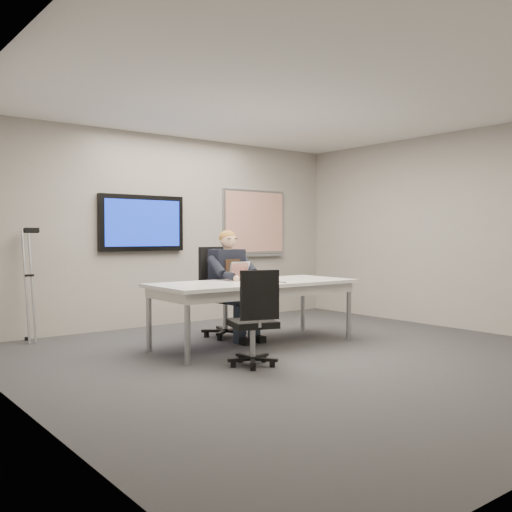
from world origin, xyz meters
TOP-DOWN VIEW (x-y plane):
  - floor at (0.00, 0.00)m, footprint 6.00×6.00m
  - ceiling at (0.00, 0.00)m, footprint 6.00×6.00m
  - wall_back at (0.00, 3.00)m, footprint 6.00×0.02m
  - wall_left at (-3.00, 0.00)m, footprint 0.02×6.00m
  - wall_right at (3.00, 0.00)m, footprint 0.02×6.00m
  - conference_table at (-0.06, 0.91)m, footprint 2.52×1.10m
  - tv_display at (-0.50, 2.95)m, footprint 1.30×0.09m
  - whiteboard at (1.55, 2.97)m, footprint 1.25×0.08m
  - office_chair_far at (-0.01, 1.63)m, footprint 0.58×0.58m
  - office_chair_near at (-0.74, 0.02)m, footprint 0.59×0.59m
  - seated_person at (-0.01, 1.37)m, footprint 0.43×0.74m
  - crutch at (-2.12, 2.79)m, footprint 0.30×0.63m
  - laptop at (-0.01, 1.20)m, footprint 0.34×0.33m
  - name_tent at (-0.03, 0.70)m, footprint 0.26×0.16m
  - pen at (0.10, 0.58)m, footprint 0.04×0.12m

SIDE VIEW (x-z plane):
  - floor at x=0.00m, z-range -0.01..0.01m
  - office_chair_near at x=-0.74m, z-range -0.18..0.80m
  - office_chair_far at x=-0.01m, z-range -0.22..0.95m
  - seated_person at x=-0.01m, z-range -0.13..1.26m
  - conference_table at x=-0.06m, z-range 0.30..1.07m
  - crutch at x=-2.12m, z-range -0.02..1.47m
  - pen at x=0.10m, z-range 0.77..0.78m
  - name_tent at x=-0.03m, z-range 0.77..0.87m
  - laptop at x=-0.01m, z-range 0.72..0.94m
  - wall_back at x=0.00m, z-range 0.00..2.80m
  - wall_left at x=-3.00m, z-range 0.00..2.80m
  - wall_right at x=3.00m, z-range 0.00..2.80m
  - tv_display at x=-0.50m, z-range 1.10..1.90m
  - whiteboard at x=1.55m, z-range 0.98..2.08m
  - ceiling at x=0.00m, z-range 2.79..2.81m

